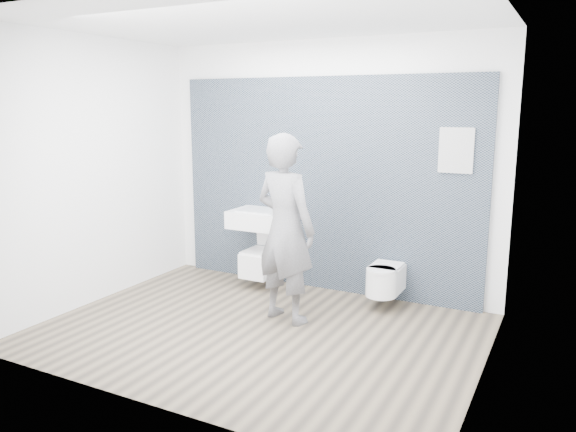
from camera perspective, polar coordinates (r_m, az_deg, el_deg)
The scene contains 8 objects.
ground at distance 5.39m, azimuth -3.00°, elevation -11.59°, with size 4.00×4.00×0.00m, color brown.
room_shell at distance 4.99m, azimuth -3.20°, elevation 7.17°, with size 4.00×4.00×4.00m.
tile_wall at distance 6.62m, azimuth 3.50°, elevation -7.21°, with size 3.60×0.06×2.40m, color black.
washbasin at distance 6.46m, azimuth -2.81°, elevation -0.25°, with size 0.67×0.50×0.50m.
toilet_square at distance 6.59m, azimuth -2.71°, elevation -4.57°, with size 0.34×0.49×0.66m.
toilet_rounded at distance 5.98m, azimuth 9.75°, elevation -6.40°, with size 0.32×0.54×0.30m.
info_placard at distance 6.17m, azimuth 15.86°, elevation -9.03°, with size 0.34×0.03×0.45m, color white.
visitor at distance 5.40m, azimuth -0.27°, elevation -1.32°, with size 0.67×0.44×1.84m, color gray.
Camera 1 is at (2.53, -4.28, 2.09)m, focal length 35.00 mm.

